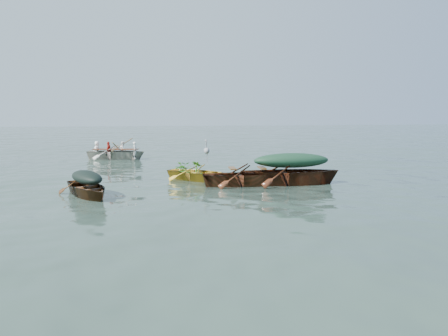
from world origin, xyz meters
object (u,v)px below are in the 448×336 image
(dark_covered_boat, at_px, (87,196))
(rowed_boat, at_px, (116,159))
(green_tarp_boat, at_px, (291,184))
(open_wooden_boat, at_px, (247,185))
(yellow_dinghy, at_px, (200,180))
(heron, at_px, (207,155))

(dark_covered_boat, relative_size, rowed_boat, 0.79)
(green_tarp_boat, distance_m, rowed_boat, 11.79)
(dark_covered_boat, relative_size, green_tarp_boat, 0.70)
(dark_covered_boat, relative_size, open_wooden_boat, 0.80)
(dark_covered_boat, bearing_deg, rowed_boat, 64.24)
(yellow_dinghy, relative_size, dark_covered_boat, 0.97)
(heron, bearing_deg, green_tarp_boat, -83.20)
(green_tarp_boat, bearing_deg, open_wooden_boat, 90.00)
(green_tarp_boat, height_order, open_wooden_boat, green_tarp_boat)
(dark_covered_boat, bearing_deg, green_tarp_boat, -16.61)
(yellow_dinghy, xyz_separation_m, green_tarp_boat, (3.07, -1.50, 0.00))
(yellow_dinghy, bearing_deg, green_tarp_boat, -73.89)
(rowed_boat, height_order, heron, heron)
(green_tarp_boat, height_order, rowed_boat, green_tarp_boat)
(yellow_dinghy, relative_size, heron, 3.67)
(yellow_dinghy, bearing_deg, heron, 5.19)
(open_wooden_boat, relative_size, rowed_boat, 0.98)
(green_tarp_boat, xyz_separation_m, open_wooden_boat, (-1.59, 0.07, 0.00))
(yellow_dinghy, height_order, rowed_boat, rowed_boat)
(open_wooden_boat, relative_size, heron, 4.71)
(dark_covered_boat, height_order, heron, heron)
(open_wooden_boat, distance_m, heron, 2.38)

